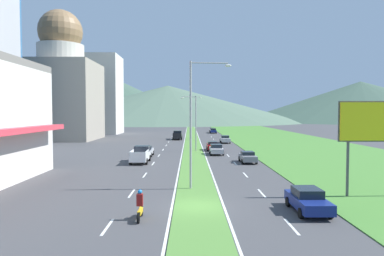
{
  "coord_description": "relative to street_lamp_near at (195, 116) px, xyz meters",
  "views": [
    {
      "loc": [
        -0.54,
        -23.0,
        6.32
      ],
      "look_at": [
        -0.11,
        45.11,
        3.31
      ],
      "focal_mm": 32.54,
      "sensor_mm": 36.0,
      "label": 1
    }
  ],
  "objects": [
    {
      "name": "lane_dash_right_3",
      "position": [
        5.22,
        -1.6,
        -6.04
      ],
      "size": [
        0.16,
        2.8,
        0.01
      ],
      "primitive_type": "cube",
      "color": "silver",
      "rests_on": "ground_plane"
    },
    {
      "name": "street_lamp_mid",
      "position": [
        0.3,
        28.33,
        -0.85
      ],
      "size": [
        2.6,
        0.37,
        9.07
      ],
      "color": "#99999E",
      "rests_on": "ground_plane"
    },
    {
      "name": "domed_building",
      "position": [
        -30.51,
        53.3,
        6.42
      ],
      "size": [
        16.19,
        16.19,
        30.15
      ],
      "color": "#9E9384",
      "rests_on": "ground_plane"
    },
    {
      "name": "lane_dash_right_5",
      "position": [
        5.22,
        14.38,
        -6.04
      ],
      "size": [
        0.16,
        2.8,
        0.01
      ],
      "primitive_type": "cube",
      "color": "silver",
      "rests_on": "ground_plane"
    },
    {
      "name": "motorcycle_rider",
      "position": [
        -3.37,
        -8.27,
        -5.3
      ],
      "size": [
        0.36,
        2.0,
        1.8
      ],
      "rotation": [
        0.0,
        0.0,
        1.57
      ],
      "color": "black",
      "rests_on": "ground_plane"
    },
    {
      "name": "car_0",
      "position": [
        6.9,
        15.09,
        -5.31
      ],
      "size": [
        1.92,
        4.18,
        1.41
      ],
      "rotation": [
        0.0,
        0.0,
        -1.57
      ],
      "color": "slate",
      "rests_on": "ground_plane"
    },
    {
      "name": "lane_dash_left_11",
      "position": [
        -4.98,
        62.32,
        -6.04
      ],
      "size": [
        0.16,
        2.8,
        0.01
      ],
      "primitive_type": "cube",
      "color": "silver",
      "rests_on": "ground_plane"
    },
    {
      "name": "car_5",
      "position": [
        7.09,
        -6.72,
        -5.28
      ],
      "size": [
        1.98,
        4.4,
        1.5
      ],
      "rotation": [
        0.0,
        0.0,
        -1.57
      ],
      "color": "navy",
      "rests_on": "ground_plane"
    },
    {
      "name": "billboard_roadside",
      "position": [
        12.95,
        -2.83,
        -0.72
      ],
      "size": [
        4.63,
        0.28,
        7.19
      ],
      "color": "#4C4C51",
      "rests_on": "ground_plane"
    },
    {
      "name": "lane_dash_left_3",
      "position": [
        -4.98,
        -1.6,
        -6.04
      ],
      "size": [
        0.16,
        2.8,
        0.01
      ],
      "primitive_type": "cube",
      "color": "silver",
      "rests_on": "ground_plane"
    },
    {
      "name": "ground_plane",
      "position": [
        0.12,
        -5.56,
        -6.05
      ],
      "size": [
        600.0,
        600.0,
        0.0
      ],
      "primitive_type": "plane",
      "color": "#424244"
    },
    {
      "name": "midrise_colored",
      "position": [
        -27.42,
        75.98,
        5.59
      ],
      "size": [
        12.08,
        12.08,
        23.28
      ],
      "primitive_type": "cube",
      "color": "silver",
      "rests_on": "ground_plane"
    },
    {
      "name": "car_4",
      "position": [
        6.77,
        77.81,
        -5.29
      ],
      "size": [
        1.95,
        4.27,
        1.48
      ],
      "rotation": [
        0.0,
        0.0,
        -1.57
      ],
      "color": "navy",
      "rests_on": "ground_plane"
    },
    {
      "name": "lane_dash_left_8",
      "position": [
        -4.98,
        38.35,
        -6.04
      ],
      "size": [
        0.16,
        2.8,
        0.01
      ],
      "primitive_type": "cube",
      "color": "silver",
      "rests_on": "ground_plane"
    },
    {
      "name": "pickup_truck_1",
      "position": [
        -3.35,
        53.41,
        -5.06
      ],
      "size": [
        2.18,
        5.4,
        2.0
      ],
      "rotation": [
        0.0,
        0.0,
        1.57
      ],
      "color": "black",
      "rests_on": "ground_plane"
    },
    {
      "name": "hill_far_left",
      "position": [
        -69.41,
        258.95,
        12.83
      ],
      "size": [
        161.48,
        161.48,
        37.75
      ],
      "primitive_type": "cone",
      "color": "#3D5647",
      "rests_on": "ground_plane"
    },
    {
      "name": "lane_dash_right_4",
      "position": [
        5.22,
        6.39,
        -6.04
      ],
      "size": [
        0.16,
        2.8,
        0.01
      ],
      "primitive_type": "cube",
      "color": "silver",
      "rests_on": "ground_plane"
    },
    {
      "name": "grass_median",
      "position": [
        0.12,
        54.44,
        -6.02
      ],
      "size": [
        3.2,
        240.0,
        0.06
      ],
      "primitive_type": "cube",
      "color": "#518438",
      "rests_on": "ground_plane"
    },
    {
      "name": "lane_dash_right_9",
      "position": [
        5.22,
        46.34,
        -6.04
      ],
      "size": [
        0.16,
        2.8,
        0.01
      ],
      "primitive_type": "cube",
      "color": "silver",
      "rests_on": "ground_plane"
    },
    {
      "name": "lane_dash_left_5",
      "position": [
        -4.98,
        14.38,
        -6.04
      ],
      "size": [
        0.16,
        2.8,
        0.01
      ],
      "primitive_type": "cube",
      "color": "silver",
      "rests_on": "ground_plane"
    },
    {
      "name": "lane_dash_left_10",
      "position": [
        -4.98,
        54.33,
        -6.04
      ],
      "size": [
        0.16,
        2.8,
        0.01
      ],
      "primitive_type": "cube",
      "color": "silver",
      "rests_on": "ground_plane"
    },
    {
      "name": "pickup_truck_0",
      "position": [
        -6.67,
        15.44,
        -5.06
      ],
      "size": [
        2.18,
        5.4,
        2.0
      ],
      "rotation": [
        0.0,
        0.0,
        1.57
      ],
      "color": "silver",
      "rests_on": "ground_plane"
    },
    {
      "name": "hill_far_center",
      "position": [
        -15.91,
        215.49,
        6.57
      ],
      "size": [
        186.81,
        186.81,
        25.23
      ],
      "primitive_type": "cone",
      "color": "#516B56",
      "rests_on": "ground_plane"
    },
    {
      "name": "lane_dash_right_6",
      "position": [
        5.22,
        22.37,
        -6.04
      ],
      "size": [
        0.16,
        2.8,
        0.01
      ],
      "primitive_type": "cube",
      "color": "silver",
      "rests_on": "ground_plane"
    },
    {
      "name": "lane_dash_left_6",
      "position": [
        -4.98,
        22.37,
        -6.04
      ],
      "size": [
        0.16,
        2.8,
        0.01
      ],
      "primitive_type": "cube",
      "color": "silver",
      "rests_on": "ground_plane"
    },
    {
      "name": "edge_line_median_right",
      "position": [
        1.87,
        54.44,
        -6.04
      ],
      "size": [
        0.16,
        240.0,
        0.01
      ],
      "primitive_type": "cube",
      "color": "silver",
      "rests_on": "ground_plane"
    },
    {
      "name": "car_6",
      "position": [
        3.4,
        29.36,
        -5.28
      ],
      "size": [
        1.98,
        4.47,
        1.48
      ],
      "rotation": [
        0.0,
        0.0,
        -1.57
      ],
      "color": "maroon",
      "rests_on": "ground_plane"
    },
    {
      "name": "grass_verge_right",
      "position": [
        20.72,
        54.44,
        -6.02
      ],
      "size": [
        24.0,
        240.0,
        0.06
      ],
      "primitive_type": "cube",
      "color": "#477F33",
      "rests_on": "ground_plane"
    },
    {
      "name": "car_2",
      "position": [
        -6.78,
        21.94,
        -5.3
      ],
      "size": [
        1.96,
        4.02,
        1.45
      ],
      "rotation": [
        0.0,
        0.0,
        1.57
      ],
      "color": "#B2B2B7",
      "rests_on": "ground_plane"
    },
    {
      "name": "lane_dash_left_2",
      "position": [
        -4.98,
        -9.58,
        -6.04
      ],
      "size": [
        0.16,
        2.8,
        0.01
      ],
      "primitive_type": "cube",
      "color": "silver",
      "rests_on": "ground_plane"
    },
    {
      "name": "edge_line_median_left",
      "position": [
        -1.63,
        54.44,
        -6.04
      ],
      "size": [
        0.16,
        240.0,
        0.01
      ],
      "primitive_type": "cube",
      "color": "silver",
      "rests_on": "ground_plane"
    },
    {
      "name": "car_8",
      "position": [
        6.87,
        83.31,
        -5.33
      ],
      "size": [
        1.86,
        4.02,
        1.41
      ],
      "rotation": [
        0.0,
        0.0,
        -1.57
      ],
      "color": "silver",
      "rests_on": "ground_plane"
    },
    {
      "name": "lane_dash_right_8",
      "position": [
        5.22,
        38.35,
        -6.04
      ],
      "size": [
        0.16,
        2.8,
        0.01
      ],
      "primitive_type": "cube",
      "color": "silver",
      "rests_on": "ground_plane"
    },
    {
      "name": "lane_dash_right_11",
      "position": [
        5.22,
        62.32,
        -6.04
      ],
      "size": [
        0.16,
        2.8,
        0.01
      ],
      "primitive_type": "cube",
      "color": "silver",
      "rests_on": "ground_plane"
    },
    {
      "name": "lane_dash_right_7",
      "position": [
        5.22,
        30.36,
        -6.04
      ],
      "size": [
        0.16,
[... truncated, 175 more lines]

